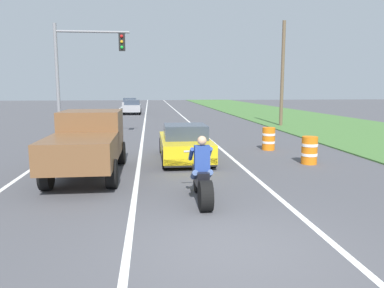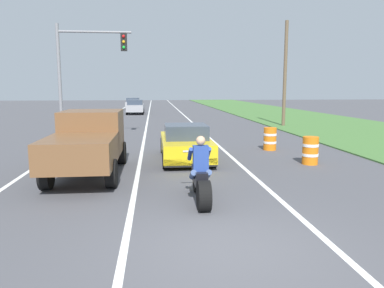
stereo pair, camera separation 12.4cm
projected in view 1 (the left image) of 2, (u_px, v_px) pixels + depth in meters
ground_plane at (233, 248)px, 6.40m from camera, size 160.00×160.00×0.00m
lane_stripe_left_solid at (91, 128)px, 25.45m from camera, size 0.14×120.00×0.01m
lane_stripe_right_solid at (195, 127)px, 26.25m from camera, size 0.14×120.00×0.01m
lane_stripe_centre_dashed at (144, 128)px, 25.85m from camera, size 0.14×120.00×0.01m
grass_verge_right at (331, 125)px, 27.38m from camera, size 10.00×120.00×0.06m
motorcycle_with_rider at (202, 179)px, 8.81m from camera, size 0.70×2.21×1.62m
sports_car_yellow at (185, 144)px, 14.17m from camera, size 1.84×4.30×1.37m
pickup_truck_left_lane_brown at (88, 141)px, 11.55m from camera, size 2.02×4.80×1.98m
traffic_light_mast_near at (79, 64)px, 19.28m from camera, size 3.85×0.34×6.00m
utility_pole_roadside at (282, 74)px, 26.32m from camera, size 0.24×0.24×7.37m
construction_barrel_nearest at (309, 150)px, 13.41m from camera, size 0.58×0.58×1.00m
construction_barrel_mid at (269, 139)px, 16.48m from camera, size 0.58×0.58×1.00m
distant_car_far_ahead at (132, 107)px, 39.31m from camera, size 1.80×4.00×1.50m
distant_car_further_ahead at (130, 104)px, 47.27m from camera, size 1.80×4.00×1.50m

